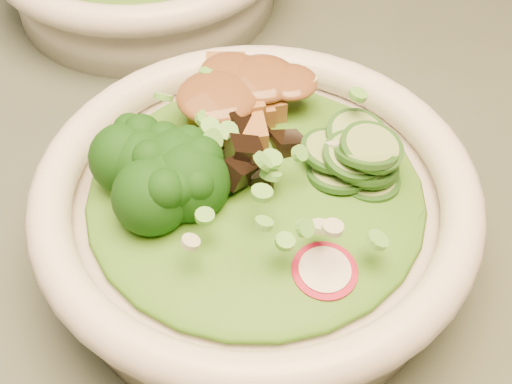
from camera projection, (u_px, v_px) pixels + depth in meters
name	position (u px, v px, depth m)	size (l,w,h in m)	color
dining_table	(436.00, 227.00, 0.63)	(1.20, 0.80, 0.75)	black
salad_bowl	(256.00, 213.00, 0.44)	(0.27, 0.27, 0.07)	silver
lettuce_bed	(256.00, 191.00, 0.42)	(0.20, 0.20, 0.02)	#2B6916
broccoli_florets	(149.00, 192.00, 0.40)	(0.08, 0.07, 0.04)	black
radish_slices	(287.00, 276.00, 0.38)	(0.11, 0.04, 0.02)	maroon
cucumber_slices	(363.00, 163.00, 0.42)	(0.07, 0.07, 0.04)	#8AB061
mushroom_heap	(252.00, 160.00, 0.42)	(0.07, 0.07, 0.04)	black
tofu_cubes	(239.00, 107.00, 0.45)	(0.09, 0.06, 0.04)	#9D6234
peanut_sauce	(238.00, 91.00, 0.44)	(0.07, 0.06, 0.02)	brown
scallion_garnish	(256.00, 163.00, 0.40)	(0.19, 0.19, 0.02)	#60BB42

